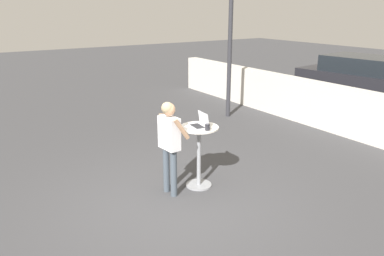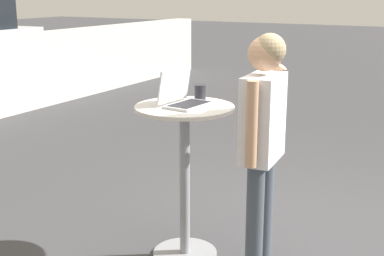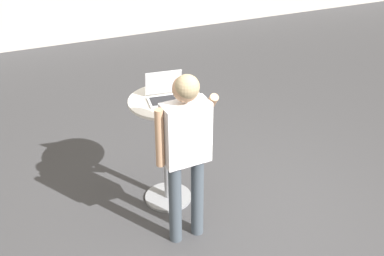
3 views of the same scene
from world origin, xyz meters
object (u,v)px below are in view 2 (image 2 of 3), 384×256
(coffee_mug, at_px, (200,92))
(standing_person, at_px, (263,131))
(cafe_table, at_px, (185,163))
(laptop, at_px, (183,97))

(coffee_mug, relative_size, standing_person, 0.07)
(cafe_table, bearing_deg, laptop, 69.49)
(cafe_table, xyz_separation_m, laptop, (0.00, 0.01, 0.45))
(cafe_table, distance_m, laptop, 0.45)
(standing_person, bearing_deg, cafe_table, 87.72)
(coffee_mug, bearing_deg, standing_person, -114.13)
(coffee_mug, bearing_deg, laptop, 178.40)
(laptop, height_order, coffee_mug, laptop)
(laptop, bearing_deg, standing_person, -92.70)
(coffee_mug, distance_m, standing_person, 0.64)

